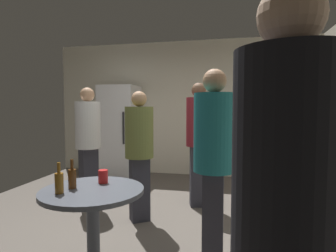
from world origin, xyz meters
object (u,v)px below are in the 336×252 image
Objects in this scene: beer_bottle_amber at (59,182)px; person_in_white_shirt at (88,137)px; person_in_teal_shirt at (214,153)px; person_in_olive_shirt at (139,146)px; foreground_table at (93,202)px; beer_bottle_brown at (72,178)px; refrigerator at (120,131)px; person_in_maroon_shirt at (198,134)px; plastic_cup_red at (103,176)px; person_in_black_shirt at (285,214)px.

beer_bottle_amber is 1.82m from person_in_white_shirt.
person_in_teal_shirt is 1.08× the size of person_in_olive_shirt.
foreground_table is 0.47× the size of person_in_teal_shirt.
beer_bottle_brown reaches higher than foreground_table.
person_in_maroon_shirt is at bearing -38.73° from refrigerator.
refrigerator is 3.48m from person_in_teal_shirt.
refrigerator is at bearing 134.57° from person_in_white_shirt.
person_in_white_shirt is (-0.85, 0.33, 0.05)m from person_in_olive_shirt.
plastic_cup_red is 0.07× the size of person_in_white_shirt.
beer_bottle_brown reaches higher than plastic_cup_red.
beer_bottle_brown is 0.13× the size of person_in_maroon_shirt.
beer_bottle_amber is at bearing -74.93° from refrigerator.
person_in_teal_shirt is at bearing 4.14° from person_in_white_shirt.
person_in_teal_shirt is (0.91, 0.39, 0.36)m from foreground_table.
refrigerator reaches higher than plastic_cup_red.
foreground_table is 0.31m from beer_bottle_amber.
foreground_table is 0.25m from beer_bottle_brown.
beer_bottle_amber is 0.13× the size of person_in_maroon_shirt.
person_in_maroon_shirt is at bearing 67.36° from beer_bottle_brown.
foreground_table is at bearing 7.14° from beer_bottle_brown.
person_in_maroon_shirt is at bearing -78.77° from person_in_teal_shirt.
plastic_cup_red is (0.19, 0.33, -0.03)m from beer_bottle_amber.
refrigerator is 3.42m from foreground_table.
person_in_white_shirt is (-1.48, -0.33, -0.04)m from person_in_maroon_shirt.
refrigerator is at bearing 108.75° from foreground_table.
person_in_white_shirt is (-0.86, 1.52, 0.33)m from foreground_table.
beer_bottle_amber is 1.37m from person_in_olive_shirt.
person_in_teal_shirt is (0.29, -1.47, -0.01)m from person_in_maroon_shirt.
person_in_white_shirt is at bearing -6.71° from person_in_black_shirt.
person_in_white_shirt reaches higher than person_in_olive_shirt.
person_in_teal_shirt is 2.11m from person_in_white_shirt.
person_in_olive_shirt is at bearing 15.78° from person_in_white_shirt.
person_in_teal_shirt is at bearing -3.67° from person_in_maroon_shirt.
person_in_black_shirt is at bearing -44.73° from plastic_cup_red.
foreground_table is 1.78m from person_in_white_shirt.
refrigerator is at bearing 106.06° from beer_bottle_brown.
person_in_teal_shirt is at bearing 20.84° from beer_bottle_brown.
beer_bottle_brown is 1.23m from person_in_olive_shirt.
beer_bottle_amber is at bearing -100.12° from beer_bottle_brown.
person_in_white_shirt is at bearing 119.52° from foreground_table.
beer_bottle_amber is 1.24m from person_in_teal_shirt.
person_in_maroon_shirt is (0.78, 1.87, 0.18)m from beer_bottle_brown.
person_in_black_shirt is (0.60, -2.88, 0.03)m from person_in_maroon_shirt.
person_in_black_shirt is (0.31, -1.41, 0.04)m from person_in_teal_shirt.
beer_bottle_amber is 0.14× the size of person_in_white_shirt.
refrigerator reaches higher than person_in_teal_shirt.
refrigerator reaches higher than beer_bottle_amber.
person_in_olive_shirt reaches higher than foreground_table.
plastic_cup_red is 0.07× the size of person_in_teal_shirt.
person_in_maroon_shirt is at bearing 101.89° from person_in_olive_shirt.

